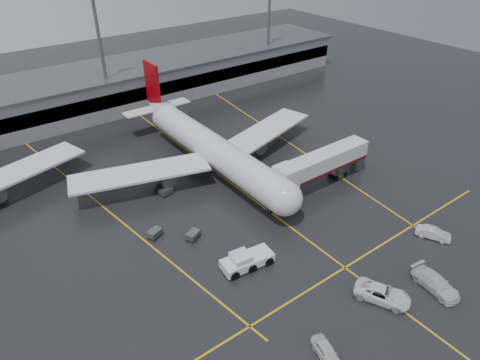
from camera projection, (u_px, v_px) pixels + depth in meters
ground at (243, 192)px, 70.38m from camera, size 220.00×220.00×0.00m
apron_line_centre at (243, 192)px, 70.38m from camera, size 0.25×90.00×0.02m
apron_line_stop at (345, 268)px, 55.44m from camera, size 60.00×0.25×0.02m
apron_line_left at (102, 205)px, 67.07m from camera, size 9.99×69.35×0.02m
apron_line_right at (284, 140)px, 86.25m from camera, size 7.57×69.64×0.02m
terminal at (120, 85)px, 100.64m from camera, size 122.00×19.00×8.60m
light_mast_mid at (101, 50)px, 88.67m from camera, size 3.00×1.20×25.45m
light_mast_right at (269, 22)px, 111.38m from camera, size 3.00×1.20×25.45m
main_airliner at (209, 147)px, 74.73m from camera, size 48.80×45.60×14.10m
jet_bridge at (323, 164)px, 70.21m from camera, size 19.90×3.40×6.05m
pushback_tractor at (246, 261)px, 55.14m from camera, size 7.10×3.65×2.44m
belt_loader at (289, 195)px, 68.67m from camera, size 3.74×2.22×2.23m
service_van_a at (382, 294)px, 50.47m from camera, size 5.51×7.13×1.80m
service_van_b at (436, 283)px, 51.90m from camera, size 3.44×6.59×1.82m
service_van_c at (433, 233)px, 60.13m from camera, size 3.56×4.87×1.53m
service_van_d at (327, 353)px, 43.95m from camera, size 2.93×4.71×1.50m
baggage_cart_a at (193, 235)px, 60.06m from camera, size 2.36×2.03×1.12m
baggage_cart_b at (155, 233)px, 60.41m from camera, size 2.33×1.92×1.12m
baggage_cart_c at (166, 191)px, 69.33m from camera, size 2.25×1.73×1.12m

